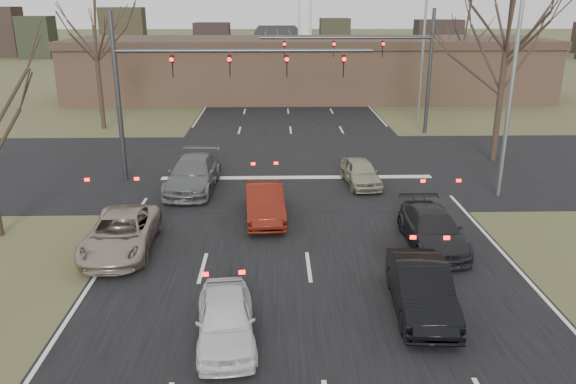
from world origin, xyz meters
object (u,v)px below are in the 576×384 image
streetlight_right_far (421,43)px  car_silver_suv (121,233)px  building (308,68)px  car_black_hatch (421,289)px  mast_arm_far (387,57)px  car_white_sedan (226,319)px  car_red_ahead (265,202)px  car_grey_ahead (193,174)px  car_charcoal_sedan (433,229)px  mast_arm_near (186,76)px  car_silver_ahead (361,172)px  streetlight_right_near (509,71)px

streetlight_right_far → car_silver_suv: 27.96m
car_silver_suv → building: bearing=73.6°
car_silver_suv → car_black_hatch: 10.42m
mast_arm_far → car_white_sedan: (-8.57, -24.16, -4.39)m
car_black_hatch → car_red_ahead: (-4.52, 7.26, 0.00)m
streetlight_right_far → car_black_hatch: bearing=-103.3°
car_white_sedan → building: bearing=78.1°
car_silver_suv → car_white_sedan: size_ratio=1.31×
car_red_ahead → car_grey_ahead: bearing=127.1°
car_charcoal_sedan → car_grey_ahead: 11.58m
car_black_hatch → building: bearing=95.1°
building → car_silver_suv: bearing=-104.2°
car_charcoal_sedan → car_grey_ahead: car_grey_ahead is taller
mast_arm_near → car_red_ahead: 7.98m
car_charcoal_sedan → car_silver_ahead: bearing=101.3°
car_silver_ahead → mast_arm_near: bearing=166.1°
car_white_sedan → car_red_ahead: car_red_ahead is taller
car_grey_ahead → car_silver_ahead: bearing=6.3°
mast_arm_far → car_silver_ahead: bearing=-105.9°
building → mast_arm_far: (4.18, -15.00, 2.35)m
car_white_sedan → car_grey_ahead: car_grey_ahead is taller
mast_arm_far → car_silver_suv: 22.86m
streetlight_right_far → car_white_sedan: streetlight_right_far is taller
mast_arm_near → car_grey_ahead: size_ratio=2.33×
car_silver_suv → car_red_ahead: (4.98, 2.97, 0.03)m
mast_arm_far → car_charcoal_sedan: 18.96m
car_grey_ahead → car_silver_ahead: size_ratio=1.42×
car_silver_suv → car_silver_ahead: 12.00m
car_grey_ahead → car_silver_ahead: (7.91, 0.47, -0.13)m
mast_arm_near → streetlight_right_near: bearing=-12.1°
mast_arm_far → car_silver_suv: (-12.68, -18.52, -4.35)m
streetlight_right_near → car_white_sedan: size_ratio=2.72×
car_black_hatch → car_grey_ahead: (-7.91, 11.16, 0.06)m
mast_arm_far → car_black_hatch: (-3.18, -22.81, -4.32)m
building → mast_arm_near: bearing=-106.1°
car_silver_ahead → car_silver_suv: bearing=-148.0°
building → mast_arm_far: bearing=-74.4°
mast_arm_far → car_grey_ahead: size_ratio=2.14×
mast_arm_far → car_black_hatch: 23.43m
car_white_sedan → car_charcoal_sedan: bearing=34.5°
streetlight_right_near → car_silver_ahead: 7.86m
car_silver_suv → car_red_ahead: size_ratio=1.13×
car_grey_ahead → car_silver_ahead: car_grey_ahead is taller
streetlight_right_near → building: bearing=103.7°
car_white_sedan → car_black_hatch: 5.55m
building → mast_arm_far: mast_arm_far is taller
car_grey_ahead → car_red_ahead: size_ratio=1.23×
car_grey_ahead → car_red_ahead: bearing=-46.1°
car_grey_ahead → car_black_hatch: bearing=-51.8°
building → mast_arm_near: mast_arm_near is taller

